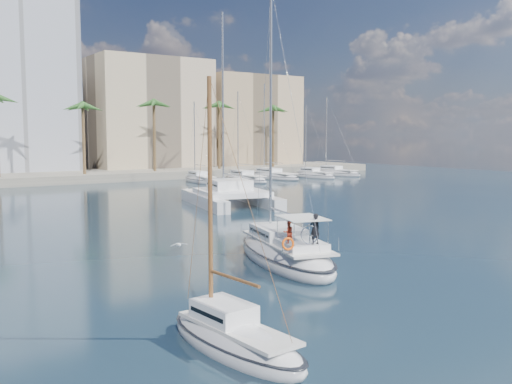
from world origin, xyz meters
TOP-DOWN VIEW (x-y plane):
  - ground at (0.00, 0.00)m, footprint 160.00×160.00m
  - quay at (0.00, 61.00)m, footprint 120.00×14.00m
  - building_beige at (22.00, 70.00)m, footprint 20.00×14.00m
  - building_tan_right at (42.00, 68.00)m, footprint 18.00×12.00m
  - palm_centre at (0.00, 57.00)m, footprint 3.60×3.60m
  - palm_right at (34.00, 57.00)m, footprint 3.60×3.60m
  - main_sloop at (-0.88, -0.99)m, footprint 6.05×11.14m
  - small_sloop at (-9.81, -10.17)m, footprint 2.53×6.59m
  - catamaran at (9.81, 22.12)m, footprint 9.30×14.17m
  - seagull at (-4.25, 4.99)m, footprint 1.11×0.48m
  - moored_yacht_a at (20.00, 47.00)m, footprint 3.37×9.52m
  - moored_yacht_b at (26.50, 45.00)m, footprint 3.32×10.83m
  - moored_yacht_c at (33.00, 47.00)m, footprint 3.98×12.33m
  - moored_yacht_d at (39.50, 45.00)m, footprint 3.52×9.55m
  - moored_yacht_e at (46.00, 47.00)m, footprint 4.61×11.11m

SIDE VIEW (x-z plane):
  - ground at x=0.00m, z-range 0.00..0.00m
  - moored_yacht_a at x=20.00m, z-range -5.95..5.95m
  - moored_yacht_b at x=26.50m, z-range -6.86..6.86m
  - moored_yacht_c at x=33.00m, z-range -7.77..7.77m
  - moored_yacht_d at x=39.50m, z-range -5.95..5.95m
  - moored_yacht_e at x=46.00m, z-range -6.86..6.86m
  - small_sloop at x=-9.81m, z-range -4.27..5.01m
  - seagull at x=-4.25m, z-range 0.27..0.48m
  - main_sloop at x=-0.88m, z-range -7.39..8.39m
  - quay at x=0.00m, z-range 0.00..1.20m
  - catamaran at x=9.81m, z-range -8.27..10.61m
  - building_tan_right at x=42.00m, z-range 0.00..18.00m
  - building_beige at x=22.00m, z-range 0.00..20.00m
  - palm_centre at x=0.00m, z-range 4.13..16.43m
  - palm_right at x=34.00m, z-range 4.13..16.43m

